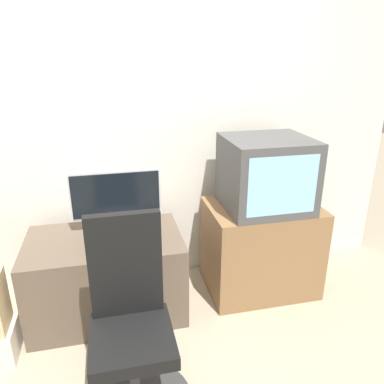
{
  "coord_description": "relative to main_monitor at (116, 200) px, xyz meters",
  "views": [
    {
      "loc": [
        -0.08,
        -1.4,
        1.75
      ],
      "look_at": [
        0.47,
        0.97,
        0.82
      ],
      "focal_mm": 35.0,
      "sensor_mm": 36.0,
      "label": 1
    }
  ],
  "objects": [
    {
      "name": "keyboard",
      "position": [
        -0.0,
        -0.21,
        -0.21
      ],
      "size": [
        0.33,
        0.13,
        0.01
      ],
      "color": "silver",
      "rests_on": "desk"
    },
    {
      "name": "mouse",
      "position": [
        0.22,
        -0.2,
        -0.2
      ],
      "size": [
        0.05,
        0.04,
        0.03
      ],
      "color": "#4C4C51",
      "rests_on": "desk"
    },
    {
      "name": "office_chair",
      "position": [
        0.01,
        -0.9,
        -0.4
      ],
      "size": [
        0.59,
        0.59,
        1.03
      ],
      "color": "#333333",
      "rests_on": "ground_plane"
    },
    {
      "name": "crt_tv",
      "position": [
        1.04,
        -0.11,
        0.15
      ],
      "size": [
        0.58,
        0.53,
        0.51
      ],
      "color": "#474747",
      "rests_on": "side_stand"
    },
    {
      "name": "main_monitor",
      "position": [
        0.0,
        0.0,
        0.0
      ],
      "size": [
        0.61,
        0.23,
        0.43
      ],
      "color": "silver",
      "rests_on": "desk"
    },
    {
      "name": "wall_back",
      "position": [
        0.05,
        0.31,
        0.51
      ],
      "size": [
        4.4,
        0.05,
        2.6
      ],
      "color": "silver",
      "rests_on": "ground_plane"
    },
    {
      "name": "side_stand",
      "position": [
        1.04,
        -0.09,
        -0.45
      ],
      "size": [
        0.8,
        0.56,
        0.69
      ],
      "color": "olive",
      "rests_on": "ground_plane"
    },
    {
      "name": "desk",
      "position": [
        -0.1,
        -0.12,
        -0.5
      ],
      "size": [
        1.03,
        0.62,
        0.57
      ],
      "color": "brown",
      "rests_on": "ground_plane"
    }
  ]
}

